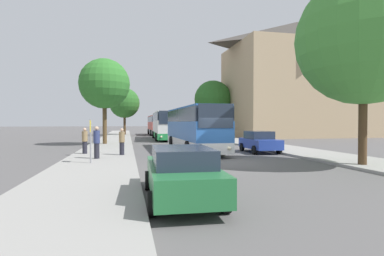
% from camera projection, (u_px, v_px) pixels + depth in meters
% --- Properties ---
extents(ground_plane, '(300.00, 300.00, 0.00)m').
position_uv_depth(ground_plane, '(227.00, 162.00, 16.78)').
color(ground_plane, '#565454').
rests_on(ground_plane, ground).
extents(sidewalk_left, '(4.00, 120.00, 0.15)m').
position_uv_depth(sidewalk_left, '(97.00, 164.00, 15.30)').
color(sidewalk_left, gray).
rests_on(sidewalk_left, ground_plane).
extents(sidewalk_right, '(4.00, 120.00, 0.15)m').
position_uv_depth(sidewalk_right, '(336.00, 158.00, 18.26)').
color(sidewalk_right, gray).
rests_on(sidewalk_right, ground_plane).
extents(building_right_background, '(20.63, 13.51, 17.97)m').
position_uv_depth(building_right_background, '(297.00, 79.00, 47.05)').
color(building_right_background, tan).
rests_on(building_right_background, ground_plane).
extents(bus_front, '(2.83, 11.56, 3.36)m').
position_uv_depth(bus_front, '(194.00, 128.00, 23.36)').
color(bus_front, silver).
rests_on(bus_front, ground_plane).
extents(bus_middle, '(3.08, 12.09, 3.51)m').
position_uv_depth(bus_middle, '(165.00, 125.00, 38.37)').
color(bus_middle, '#238942').
rests_on(bus_middle, ground_plane).
extents(bus_rear, '(2.85, 10.66, 3.34)m').
position_uv_depth(bus_rear, '(157.00, 125.00, 52.00)').
color(bus_rear, gray).
rests_on(bus_rear, ground_plane).
extents(parked_car_left_curb, '(2.13, 4.75, 1.53)m').
position_uv_depth(parked_car_left_curb, '(181.00, 172.00, 8.60)').
color(parked_car_left_curb, '#236B38').
rests_on(parked_car_left_curb, ground_plane).
extents(parked_car_right_near, '(2.12, 4.03, 1.57)m').
position_uv_depth(parked_car_right_near, '(259.00, 141.00, 22.14)').
color(parked_car_right_near, '#233D9E').
rests_on(parked_car_right_near, ground_plane).
extents(parked_car_right_far, '(2.21, 4.27, 1.53)m').
position_uv_depth(parked_car_right_far, '(203.00, 133.00, 38.43)').
color(parked_car_right_far, slate).
rests_on(parked_car_right_far, ground_plane).
extents(bus_stop_sign, '(0.08, 0.45, 2.24)m').
position_uv_depth(bus_stop_sign, '(91.00, 136.00, 15.28)').
color(bus_stop_sign, gray).
rests_on(bus_stop_sign, sidewalk_left).
extents(pedestrian_waiting_near, '(0.36, 0.36, 1.85)m').
position_uv_depth(pedestrian_waiting_near, '(97.00, 142.00, 17.16)').
color(pedestrian_waiting_near, '#23232D').
rests_on(pedestrian_waiting_near, sidewalk_left).
extents(pedestrian_waiting_far, '(0.36, 0.36, 1.71)m').
position_uv_depth(pedestrian_waiting_far, '(85.00, 141.00, 19.83)').
color(pedestrian_waiting_far, '#23232D').
rests_on(pedestrian_waiting_far, sidewalk_left).
extents(pedestrian_walking_back, '(0.36, 0.36, 1.70)m').
position_uv_depth(pedestrian_walking_back, '(122.00, 141.00, 19.10)').
color(pedestrian_walking_back, '#23232D').
rests_on(pedestrian_walking_back, sidewalk_left).
extents(tree_left_near, '(5.01, 5.01, 7.81)m').
position_uv_depth(tree_left_near, '(125.00, 103.00, 50.02)').
color(tree_left_near, '#47331E').
rests_on(tree_left_near, sidewalk_left).
extents(tree_left_far, '(4.82, 4.82, 8.22)m').
position_uv_depth(tree_left_far, '(105.00, 84.00, 28.88)').
color(tree_left_far, '#513D23').
rests_on(tree_left_far, sidewalk_left).
extents(tree_right_near, '(6.00, 6.00, 8.80)m').
position_uv_depth(tree_right_near, '(213.00, 99.00, 48.25)').
color(tree_right_near, '#47331E').
rests_on(tree_right_near, sidewalk_right).
extents(tree_right_mid, '(6.48, 6.48, 9.44)m').
position_uv_depth(tree_right_mid, '(364.00, 39.00, 14.67)').
color(tree_right_mid, '#47331E').
rests_on(tree_right_mid, sidewalk_right).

